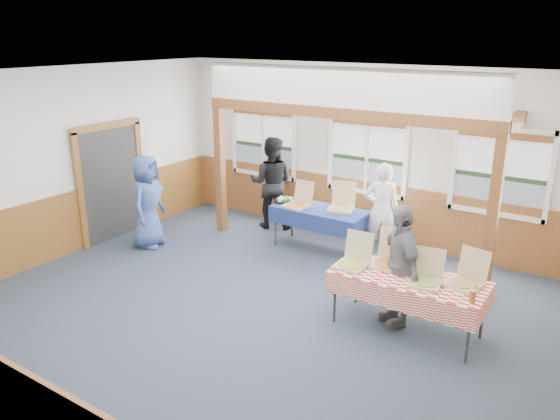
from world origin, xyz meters
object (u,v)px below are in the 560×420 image
at_px(table_left, 320,212).
at_px(person_grey, 399,265).
at_px(woman_white, 381,210).
at_px(man_blue, 148,201).
at_px(table_right, 409,281).
at_px(woman_black, 271,183).

bearing_deg(table_left, person_grey, -62.95).
bearing_deg(person_grey, woman_white, 164.03).
relative_size(woman_white, man_blue, 0.99).
relative_size(man_blue, person_grey, 1.02).
bearing_deg(woman_white, person_grey, 94.48).
distance_m(table_right, woman_white, 2.50).
relative_size(woman_black, man_blue, 1.08).
relative_size(table_left, person_grey, 1.11).
height_order(table_left, man_blue, man_blue).
height_order(table_left, woman_black, woman_black).
xyz_separation_m(woman_black, person_grey, (3.53, -2.21, -0.08)).
xyz_separation_m(table_right, person_grey, (-0.19, 0.13, 0.12)).
bearing_deg(table_left, woman_white, -8.24).
distance_m(table_left, woman_black, 1.49).
relative_size(table_left, woman_white, 1.11).
relative_size(table_left, woman_black, 1.02).
relative_size(table_right, woman_white, 1.26).
xyz_separation_m(woman_white, woman_black, (-2.41, 0.21, 0.08)).
distance_m(woman_white, person_grey, 2.28).
bearing_deg(woman_white, woman_black, -29.93).
bearing_deg(table_right, man_blue, 160.72).
bearing_deg(woman_white, table_right, 96.75).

